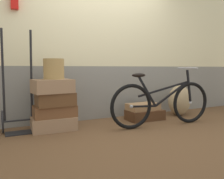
{
  "coord_description": "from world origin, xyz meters",
  "views": [
    {
      "loc": [
        -1.69,
        -2.99,
        0.89
      ],
      "look_at": [
        -0.08,
        0.24,
        0.56
      ],
      "focal_mm": 37.48,
      "sensor_mm": 36.0,
      "label": 1
    }
  ],
  "objects": [
    {
      "name": "ground",
      "position": [
        0.0,
        0.0,
        -0.03
      ],
      "size": [
        9.21,
        5.2,
        0.06
      ],
      "primitive_type": "cube",
      "color": "brown"
    },
    {
      "name": "suitcase_5",
      "position": [
        0.58,
        0.36,
        0.23
      ],
      "size": [
        0.57,
        0.34,
        0.11
      ],
      "primitive_type": "cube",
      "rotation": [
        0.0,
        0.0,
        0.06
      ],
      "color": "#9E754C",
      "rests_on": "suitcase_4"
    },
    {
      "name": "suitcase_3",
      "position": [
        -0.97,
        0.32,
        0.64
      ],
      "size": [
        0.57,
        0.43,
        0.19
      ],
      "primitive_type": "cube",
      "rotation": [
        0.0,
        0.0,
        0.11
      ],
      "color": "#937051",
      "rests_on": "suitcase_2"
    },
    {
      "name": "wicker_basket",
      "position": [
        -0.95,
        0.34,
        0.88
      ],
      "size": [
        0.29,
        0.29,
        0.29
      ],
      "primitive_type": "cylinder",
      "color": "#A8844C",
      "rests_on": "suitcase_3"
    },
    {
      "name": "suitcase_2",
      "position": [
        -0.94,
        0.31,
        0.45
      ],
      "size": [
        0.54,
        0.33,
        0.19
      ],
      "primitive_type": "cube",
      "rotation": [
        0.0,
        0.0,
        0.04
      ],
      "color": "brown",
      "rests_on": "suitcase_1"
    },
    {
      "name": "suitcase_0",
      "position": [
        -0.96,
        0.35,
        0.09
      ],
      "size": [
        0.63,
        0.43,
        0.19
      ],
      "primitive_type": "cube",
      "rotation": [
        0.0,
        0.0,
        -0.04
      ],
      "color": "#937051",
      "rests_on": "ground"
    },
    {
      "name": "luggage_trolley",
      "position": [
        -1.42,
        0.46,
        0.31
      ],
      "size": [
        0.45,
        0.38,
        1.41
      ],
      "color": "black",
      "rests_on": "ground"
    },
    {
      "name": "bicycle",
      "position": [
        0.59,
        -0.15,
        0.35
      ],
      "size": [
        1.74,
        0.46,
        0.9
      ],
      "color": "black",
      "rests_on": "ground"
    },
    {
      "name": "suitcase_1",
      "position": [
        -0.94,
        0.37,
        0.27
      ],
      "size": [
        0.59,
        0.37,
        0.17
      ],
      "primitive_type": "cube",
      "rotation": [
        0.0,
        0.0,
        -0.01
      ],
      "color": "brown",
      "rests_on": "suitcase_0"
    },
    {
      "name": "station_building",
      "position": [
        0.01,
        0.85,
        1.49
      ],
      "size": [
        7.21,
        0.74,
        2.97
      ],
      "color": "gray",
      "rests_on": "ground"
    },
    {
      "name": "burlap_sack",
      "position": [
        1.4,
        0.35,
        0.29
      ],
      "size": [
        0.44,
        0.37,
        0.57
      ],
      "primitive_type": "ellipsoid",
      "color": "tan",
      "rests_on": "ground"
    },
    {
      "name": "suitcase_4",
      "position": [
        0.59,
        0.32,
        0.09
      ],
      "size": [
        0.63,
        0.36,
        0.17
      ],
      "primitive_type": "cube",
      "rotation": [
        0.0,
        0.0,
        -0.01
      ],
      "color": "#4C2D19",
      "rests_on": "ground"
    }
  ]
}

